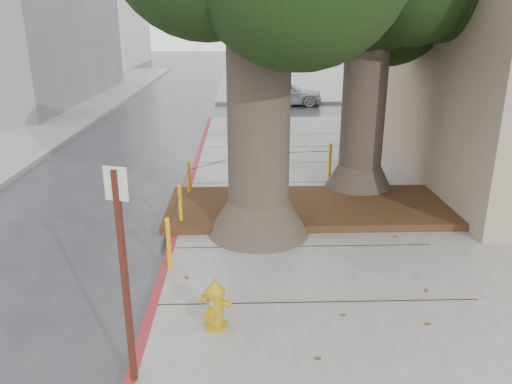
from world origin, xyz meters
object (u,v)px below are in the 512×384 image
at_px(car_silver, 283,92).
at_px(car_red, 436,100).
at_px(signpost, 124,267).
at_px(fire_hydrant, 215,304).
at_px(car_dark, 12,101).

xyz_separation_m(car_silver, car_red, (7.36, -2.08, -0.11)).
bearing_deg(car_silver, signpost, 169.46).
bearing_deg(signpost, car_silver, 97.21).
distance_m(fire_hydrant, car_silver, 20.49).
height_order(signpost, car_silver, signpost).
distance_m(signpost, car_red, 22.18).
xyz_separation_m(fire_hydrant, car_silver, (2.62, 20.32, 0.17)).
bearing_deg(car_red, fire_hydrant, 155.84).
height_order(fire_hydrant, signpost, signpost).
bearing_deg(car_red, car_dark, 95.04).
bearing_deg(car_red, signpost, 155.03).
bearing_deg(car_silver, car_dark, 98.72).
relative_size(car_silver, car_dark, 0.89).
xyz_separation_m(fire_hydrant, car_red, (9.98, 18.24, 0.05)).
relative_size(fire_hydrant, car_silver, 0.19).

